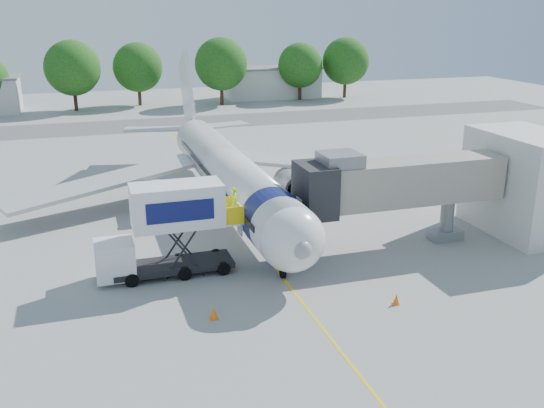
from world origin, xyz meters
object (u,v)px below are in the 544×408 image
object	(u,v)px
aircraft	(227,172)
ground_tug	(326,309)
catering_hiloader	(167,231)
jet_bridge	(389,184)

from	to	relation	value
aircraft	ground_tug	xyz separation A→B (m)	(0.30, -19.42, -2.13)
catering_hiloader	jet_bridge	bearing A→B (deg)	0.01
jet_bridge	catering_hiloader	world-z (taller)	jet_bridge
catering_hiloader	ground_tug	distance (m)	10.76
catering_hiloader	ground_tug	size ratio (longest dim) A/B	2.05
aircraft	jet_bridge	distance (m)	13.77
aircraft	catering_hiloader	bearing A→B (deg)	-119.36
jet_bridge	aircraft	bearing A→B (deg)	125.70
aircraft	jet_bridge	xyz separation A→B (m)	(7.99, -11.12, 1.39)
catering_hiloader	ground_tug	bearing A→B (deg)	-51.69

